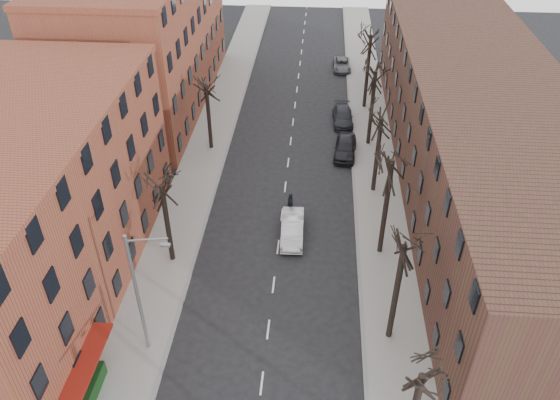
# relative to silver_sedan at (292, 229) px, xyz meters

# --- Properties ---
(sidewalk_left) EXTENTS (4.00, 90.00, 0.15)m
(sidewalk_left) POSITION_rel_silver_sedan_xyz_m (-9.00, 13.69, -0.72)
(sidewalk_left) COLOR gray
(sidewalk_left) RESTS_ON ground
(sidewalk_right) EXTENTS (4.00, 90.00, 0.15)m
(sidewalk_right) POSITION_rel_silver_sedan_xyz_m (7.00, 13.69, -0.72)
(sidewalk_right) COLOR gray
(sidewalk_right) RESTS_ON ground
(building_left_near) EXTENTS (12.00, 26.00, 12.00)m
(building_left_near) POSITION_rel_silver_sedan_xyz_m (-17.00, -6.31, 5.21)
(building_left_near) COLOR brown
(building_left_near) RESTS_ON ground
(building_left_far) EXTENTS (12.00, 28.00, 14.00)m
(building_left_far) POSITION_rel_silver_sedan_xyz_m (-17.00, 22.69, 6.21)
(building_left_far) COLOR brown
(building_left_far) RESTS_ON ground
(building_right) EXTENTS (12.00, 50.00, 10.00)m
(building_right) POSITION_rel_silver_sedan_xyz_m (15.00, 8.69, 4.21)
(building_right) COLOR #452D20
(building_right) RESTS_ON ground
(tree_right_b) EXTENTS (5.20, 5.20, 10.80)m
(tree_right_b) POSITION_rel_silver_sedan_xyz_m (6.60, -9.31, -0.79)
(tree_right_b) COLOR black
(tree_right_b) RESTS_ON ground
(tree_right_c) EXTENTS (5.20, 5.20, 11.60)m
(tree_right_c) POSITION_rel_silver_sedan_xyz_m (6.60, -1.31, -0.79)
(tree_right_c) COLOR black
(tree_right_c) RESTS_ON ground
(tree_right_d) EXTENTS (5.20, 5.20, 10.00)m
(tree_right_d) POSITION_rel_silver_sedan_xyz_m (6.60, 6.69, -0.79)
(tree_right_d) COLOR black
(tree_right_d) RESTS_ON ground
(tree_right_e) EXTENTS (5.20, 5.20, 10.80)m
(tree_right_e) POSITION_rel_silver_sedan_xyz_m (6.60, 14.69, -0.79)
(tree_right_e) COLOR black
(tree_right_e) RESTS_ON ground
(tree_right_f) EXTENTS (5.20, 5.20, 11.60)m
(tree_right_f) POSITION_rel_silver_sedan_xyz_m (6.60, 22.69, -0.79)
(tree_right_f) COLOR black
(tree_right_f) RESTS_ON ground
(tree_left_a) EXTENTS (5.20, 5.20, 9.50)m
(tree_left_a) POSITION_rel_silver_sedan_xyz_m (-8.60, -3.31, -0.79)
(tree_left_a) COLOR black
(tree_left_a) RESTS_ON ground
(tree_left_b) EXTENTS (5.20, 5.20, 9.50)m
(tree_left_b) POSITION_rel_silver_sedan_xyz_m (-8.60, 12.69, -0.79)
(tree_left_b) COLOR black
(tree_left_b) RESTS_ON ground
(streetlight) EXTENTS (2.45, 0.22, 9.03)m
(streetlight) POSITION_rel_silver_sedan_xyz_m (-8.03, -11.31, 4.22)
(streetlight) COLOR slate
(streetlight) RESTS_ON ground
(silver_sedan) EXTENTS (1.80, 4.84, 1.58)m
(silver_sedan) POSITION_rel_silver_sedan_xyz_m (0.00, 0.00, 0.00)
(silver_sedan) COLOR silver
(silver_sedan) RESTS_ON ground
(parked_car_near) EXTENTS (2.40, 5.10, 1.69)m
(parked_car_near) POSITION_rel_silver_sedan_xyz_m (4.30, 12.48, 0.05)
(parked_car_near) COLOR black
(parked_car_near) RESTS_ON ground
(parked_car_mid) EXTENTS (2.23, 5.03, 1.43)m
(parked_car_mid) POSITION_rel_silver_sedan_xyz_m (4.17, 18.97, -0.07)
(parked_car_mid) COLOR #212229
(parked_car_mid) RESTS_ON ground
(parked_car_far) EXTENTS (2.25, 4.61, 1.26)m
(parked_car_far) POSITION_rel_silver_sedan_xyz_m (4.30, 33.09, -0.16)
(parked_car_far) COLOR #54555B
(parked_car_far) RESTS_ON ground
(pedestrian_crossing) EXTENTS (0.83, 1.26, 1.98)m
(pedestrian_crossing) POSITION_rel_silver_sedan_xyz_m (-0.32, 2.86, 0.20)
(pedestrian_crossing) COLOR black
(pedestrian_crossing) RESTS_ON ground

